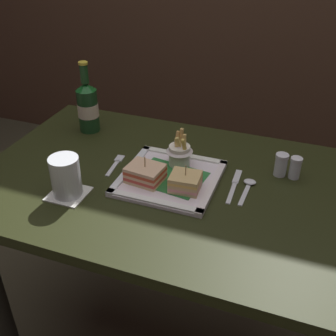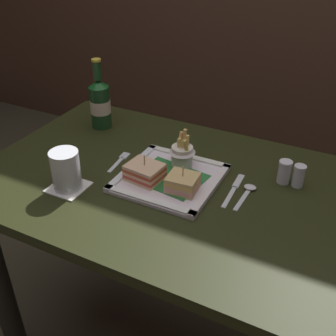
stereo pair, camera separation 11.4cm
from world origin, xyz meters
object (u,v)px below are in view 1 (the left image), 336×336
sandwich_half_left (145,173)px  pepper_shaker (295,169)px  dining_table (166,220)px  fries_cup (180,151)px  sandwich_half_right (185,182)px  square_plate (170,178)px  water_glass (66,178)px  knife (234,185)px  salt_shaker (281,166)px  fork (115,164)px  spoon (248,185)px  beer_bottle (88,106)px

sandwich_half_left → pepper_shaker: 0.43m
dining_table → fries_cup: 0.22m
sandwich_half_left → sandwich_half_right: bearing=-0.0°
square_plate → fries_cup: (0.00, 0.07, 0.05)m
water_glass → knife: bearing=25.9°
fries_cup → pepper_shaker: 0.34m
square_plate → sandwich_half_right: bearing=-34.4°
knife → pepper_shaker: bearing=33.1°
salt_shaker → pepper_shaker: bearing=-0.0°
fork → spoon: 0.40m
spoon → fork: bearing=-176.9°
pepper_shaker → square_plate: bearing=-157.5°
square_plate → beer_bottle: size_ratio=1.11×
square_plate → salt_shaker: bearing=25.2°
beer_bottle → sandwich_half_right: bearing=-29.1°
square_plate → fork: 0.19m
square_plate → salt_shaker: 0.32m
fries_cup → water_glass: fries_cup is taller
square_plate → water_glass: size_ratio=2.43×
sandwich_half_right → beer_bottle: 0.50m
square_plate → water_glass: bearing=-145.3°
sandwich_half_right → beer_bottle: beer_bottle is taller
knife → beer_bottle: bearing=163.7°
fries_cup → knife: size_ratio=0.64×
knife → spoon: spoon is taller
fork → salt_shaker: 0.49m
sandwich_half_right → pepper_shaker: bearing=33.1°
sandwich_half_left → fries_cup: (0.06, 0.11, 0.02)m
sandwich_half_left → sandwich_half_right: size_ratio=1.24×
sandwich_half_left → sandwich_half_right: sandwich_half_left is taller
sandwich_half_right → fries_cup: (-0.06, 0.11, 0.02)m
pepper_shaker → fork: bearing=-167.4°
sandwich_half_right → beer_bottle: bearing=150.9°
fries_cup → square_plate: bearing=-92.1°
water_glass → fries_cup: bearing=44.9°
knife → spoon: (0.04, 0.01, 0.00)m
dining_table → sandwich_half_right: size_ratio=12.81×
sandwich_half_left → water_glass: 0.22m
square_plate → sandwich_half_right: size_ratio=3.16×
square_plate → knife: size_ratio=1.54×
sandwich_half_right → sandwich_half_left: bearing=180.0°
dining_table → sandwich_half_left: 0.19m
beer_bottle → knife: 0.58m
square_plate → sandwich_half_right: 0.08m
beer_bottle → spoon: (0.59, -0.16, -0.09)m
sandwich_half_left → salt_shaker: 0.39m
fork → pepper_shaker: bearing=12.6°
fries_cup → knife: (0.18, -0.04, -0.05)m
fork → square_plate: bearing=-6.7°
fork → dining_table: bearing=-7.8°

